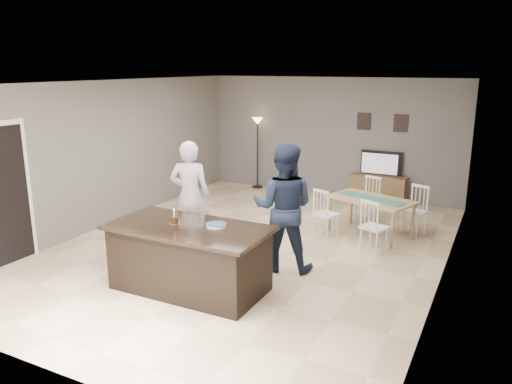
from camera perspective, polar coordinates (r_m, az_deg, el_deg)
The scene contains 14 objects.
floor at distance 8.41m, azimuth -0.53°, elevation -6.31°, with size 8.00×8.00×0.00m, color #DBBA8C.
room_shell at distance 7.98m, azimuth -0.56°, elevation 5.04°, with size 8.00×8.00×8.00m.
kitchen_island at distance 6.81m, azimuth -7.60°, elevation -7.45°, with size 2.15×1.10×0.90m.
tv_console at distance 11.34m, azimuth 13.77°, elevation 0.34°, with size 1.20×0.40×0.60m, color brown.
television at distance 11.29m, azimuth 14.02°, elevation 3.19°, with size 0.91×0.12×0.53m, color black.
tv_screen_glow at distance 11.21m, azimuth 13.93°, elevation 3.15°, with size 0.78×0.78×0.00m, color #CE5A16.
picture_frames at distance 11.30m, azimuth 14.20°, elevation 7.74°, with size 1.10×0.02×0.38m.
doorway at distance 8.29m, azimuth -27.17°, elevation 0.84°, with size 0.00×2.10×2.65m.
woman at distance 8.21m, azimuth -7.55°, elevation -0.37°, with size 0.66×0.43×1.80m, color silver.
man at distance 7.28m, azimuth 3.16°, elevation -1.79°, with size 0.92×0.72×1.89m, color #192238.
birthday_cake at distance 6.77m, azimuth -9.32°, elevation -3.21°, with size 0.13×0.13×0.21m.
plate_stack at distance 6.59m, azimuth -4.57°, elevation -3.81°, with size 0.27×0.27×0.04m.
dining_table at distance 9.05m, azimuth 13.00°, elevation -1.44°, with size 1.83×1.99×0.88m.
floor_lamp at distance 12.17m, azimuth 0.17°, elevation 6.68°, with size 0.26×0.26×1.73m.
Camera 1 is at (3.63, -6.98, 2.97)m, focal length 35.00 mm.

